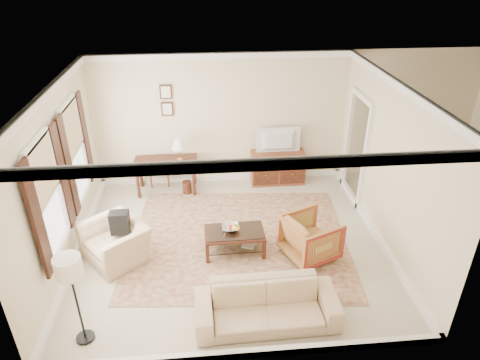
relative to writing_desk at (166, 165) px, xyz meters
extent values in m
cube|color=beige|center=(1.24, -2.06, -0.62)|extent=(5.50, 5.00, 0.01)
cube|color=white|center=(1.24, -2.06, 2.28)|extent=(5.50, 5.00, 0.01)
cube|color=beige|center=(1.24, 0.44, 0.83)|extent=(5.50, 0.01, 2.90)
cube|color=beige|center=(1.24, -4.56, 0.83)|extent=(5.50, 0.01, 2.90)
cube|color=beige|center=(-1.51, -2.06, 0.83)|extent=(0.01, 5.00, 2.90)
cube|color=beige|center=(3.99, -2.06, 0.83)|extent=(0.01, 5.00, 2.90)
cube|color=beige|center=(5.49, -0.91, -0.62)|extent=(3.00, 2.70, 0.01)
cube|color=#591D20|center=(1.40, -1.95, -0.62)|extent=(4.21, 3.70, 0.01)
cube|color=#512517|center=(0.00, 0.00, 0.09)|extent=(1.34, 0.67, 0.05)
cylinder|color=#512517|center=(-0.59, -0.26, -0.28)|extent=(0.07, 0.07, 0.69)
cylinder|color=#512517|center=(0.59, -0.26, -0.28)|extent=(0.07, 0.07, 0.69)
cylinder|color=#512517|center=(-0.59, 0.26, -0.28)|extent=(0.07, 0.07, 0.69)
cylinder|color=#512517|center=(0.59, 0.26, -0.28)|extent=(0.07, 0.07, 0.69)
cube|color=brown|center=(2.48, 0.18, -0.25)|extent=(1.20, 0.46, 0.74)
imported|color=black|center=(2.48, 0.16, 0.58)|extent=(0.93, 0.54, 0.12)
cube|color=#512517|center=(1.30, -2.29, -0.23)|extent=(1.04, 0.62, 0.04)
cube|color=silver|center=(1.30, -2.29, -0.19)|extent=(0.98, 0.56, 0.01)
cube|color=silver|center=(1.30, -2.29, -0.48)|extent=(0.96, 0.54, 0.02)
cube|color=#512517|center=(0.82, -2.57, -0.42)|extent=(0.06, 0.06, 0.40)
cube|color=#512517|center=(1.79, -2.55, -0.42)|extent=(0.06, 0.06, 0.40)
cube|color=#512517|center=(0.81, -2.02, -0.42)|extent=(0.06, 0.06, 0.40)
cube|color=#512517|center=(1.78, -2.01, -0.42)|extent=(0.06, 0.06, 0.40)
imported|color=silver|center=(1.24, -2.24, -0.13)|extent=(0.42, 0.42, 0.10)
imported|color=brown|center=(1.08, -2.16, -0.45)|extent=(0.28, 0.06, 0.38)
imported|color=brown|center=(1.47, -2.26, -0.45)|extent=(0.26, 0.15, 0.38)
imported|color=maroon|center=(2.59, -2.53, -0.20)|extent=(1.03, 1.06, 0.85)
imported|color=#CAA988|center=(-0.74, -2.29, -0.17)|extent=(1.17, 1.22, 0.90)
cube|color=black|center=(-0.64, -2.16, 0.07)|extent=(0.39, 0.36, 0.40)
imported|color=#CAA988|center=(1.62, -3.94, -0.23)|extent=(2.03, 0.63, 0.79)
cylinder|color=black|center=(-0.91, -4.03, -0.60)|extent=(0.25, 0.25, 0.04)
cylinder|color=black|center=(-0.91, -4.03, -0.02)|extent=(0.03, 0.03, 1.18)
cylinder|color=silver|center=(-0.91, -4.03, 0.64)|extent=(0.35, 0.35, 0.28)
camera|label=1|loc=(0.84, -8.34, 4.13)|focal=32.00mm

